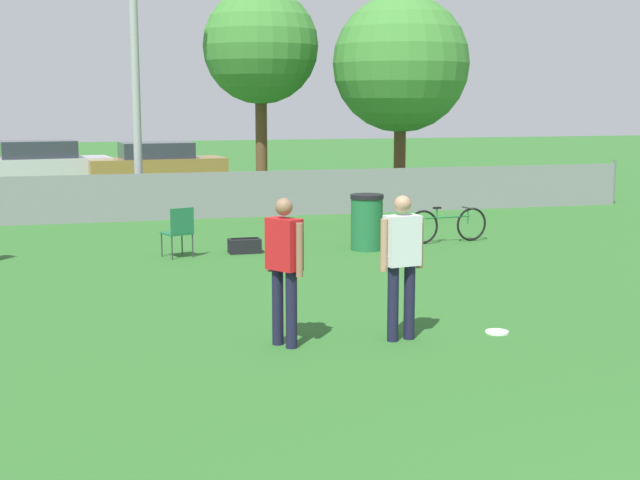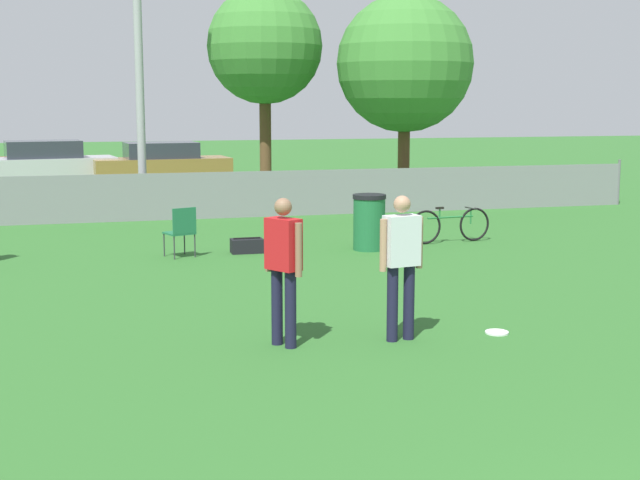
# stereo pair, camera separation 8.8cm
# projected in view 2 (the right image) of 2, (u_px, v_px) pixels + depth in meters

# --- Properties ---
(fence_backline) EXTENTS (19.67, 0.07, 1.21)m
(fence_backline) POSITION_uv_depth(u_px,v_px,m) (260.00, 194.00, 21.31)
(fence_backline) COLOR gray
(fence_backline) RESTS_ON ground_plane
(light_pole) EXTENTS (0.90, 0.36, 8.56)m
(light_pole) POSITION_uv_depth(u_px,v_px,m) (137.00, 3.00, 20.87)
(light_pole) COLOR #9E9EA3
(light_pole) RESTS_ON ground_plane
(tree_near_pole) EXTENTS (3.14, 3.14, 5.81)m
(tree_near_pole) POSITION_uv_depth(u_px,v_px,m) (265.00, 47.00, 24.14)
(tree_near_pole) COLOR brown
(tree_near_pole) RESTS_ON ground_plane
(tree_far_right) EXTENTS (3.63, 3.63, 5.55)m
(tree_far_right) POSITION_uv_depth(u_px,v_px,m) (405.00, 64.00, 23.59)
(tree_far_right) COLOR brown
(tree_far_right) RESTS_ON ground_plane
(player_receiver_white) EXTENTS (0.55, 0.28, 1.69)m
(player_receiver_white) POSITION_uv_depth(u_px,v_px,m) (401.00, 257.00, 10.22)
(player_receiver_white) COLOR #191933
(player_receiver_white) RESTS_ON ground_plane
(player_defender_red) EXTENTS (0.40, 0.49, 1.69)m
(player_defender_red) POSITION_uv_depth(u_px,v_px,m) (283.00, 261.00, 9.97)
(player_defender_red) COLOR #191933
(player_defender_red) RESTS_ON ground_plane
(frisbee_disc) EXTENTS (0.28, 0.28, 0.03)m
(frisbee_disc) POSITION_uv_depth(u_px,v_px,m) (497.00, 332.00, 10.66)
(frisbee_disc) COLOR white
(frisbee_disc) RESTS_ON ground_plane
(folding_chair_sideline) EXTENTS (0.58, 0.58, 0.90)m
(folding_chair_sideline) POSITION_uv_depth(u_px,v_px,m) (181.00, 229.00, 15.77)
(folding_chair_sideline) COLOR #333338
(folding_chair_sideline) RESTS_ON ground_plane
(bicycle_sideline) EXTENTS (1.76, 0.44, 0.72)m
(bicycle_sideline) POSITION_uv_depth(u_px,v_px,m) (450.00, 225.00, 17.46)
(bicycle_sideline) COLOR black
(bicycle_sideline) RESTS_ON ground_plane
(trash_bin) EXTENTS (0.62, 0.62, 1.04)m
(trash_bin) POSITION_uv_depth(u_px,v_px,m) (369.00, 222.00, 16.58)
(trash_bin) COLOR #1E6638
(trash_bin) RESTS_ON ground_plane
(gear_bag_sideline) EXTENTS (0.58, 0.32, 0.29)m
(gear_bag_sideline) POSITION_uv_depth(u_px,v_px,m) (247.00, 246.00, 16.31)
(gear_bag_sideline) COLOR black
(gear_bag_sideline) RESTS_ON ground_plane
(parked_car_silver) EXTENTS (4.69, 2.28, 1.49)m
(parked_car_silver) POSITION_uv_depth(u_px,v_px,m) (44.00, 164.00, 28.96)
(parked_car_silver) COLOR black
(parked_car_silver) RESTS_ON ground_plane
(parked_car_tan) EXTENTS (4.61, 2.15, 1.40)m
(parked_car_tan) POSITION_uv_depth(u_px,v_px,m) (161.00, 164.00, 29.70)
(parked_car_tan) COLOR black
(parked_car_tan) RESTS_ON ground_plane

